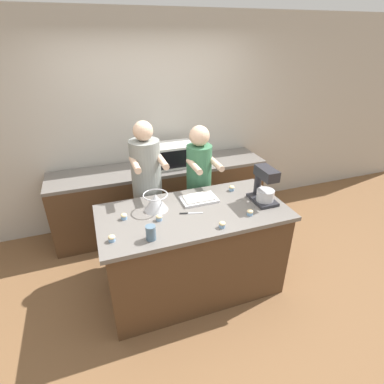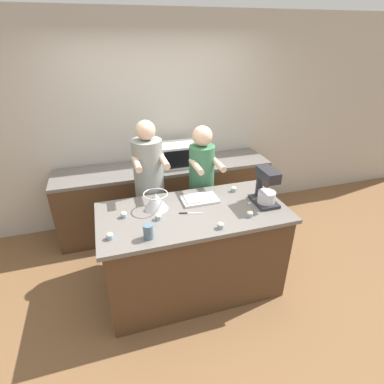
{
  "view_description": "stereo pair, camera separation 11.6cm",
  "coord_description": "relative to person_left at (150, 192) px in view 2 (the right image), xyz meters",
  "views": [
    {
      "loc": [
        -0.82,
        -2.25,
        2.42
      ],
      "look_at": [
        0.0,
        0.04,
        1.13
      ],
      "focal_mm": 28.0,
      "sensor_mm": 36.0,
      "label": 1
    },
    {
      "loc": [
        -0.71,
        -2.29,
        2.42
      ],
      "look_at": [
        0.0,
        0.04,
        1.13
      ],
      "focal_mm": 28.0,
      "sensor_mm": 36.0,
      "label": 2
    }
  ],
  "objects": [
    {
      "name": "mixing_bowl",
      "position": [
        -0.02,
        -0.47,
        0.15
      ],
      "size": [
        0.23,
        0.23,
        0.16
      ],
      "color": "#BCBCC1",
      "rests_on": "island_counter"
    },
    {
      "name": "knife",
      "position": [
        0.26,
        -0.64,
        0.06
      ],
      "size": [
        0.22,
        0.07,
        0.01
      ],
      "color": "#BCBCC1",
      "rests_on": "island_counter"
    },
    {
      "name": "microwave_oven",
      "position": [
        0.49,
        0.64,
        0.15
      ],
      "size": [
        0.51,
        0.35,
        0.28
      ],
      "color": "silver",
      "rests_on": "back_counter"
    },
    {
      "name": "island_counter",
      "position": [
        0.31,
        -0.61,
        -0.41
      ],
      "size": [
        1.78,
        0.86,
        0.95
      ],
      "color": "#4C331E",
      "rests_on": "ground_plane"
    },
    {
      "name": "cupcake_2",
      "position": [
        0.83,
        -0.36,
        0.09
      ],
      "size": [
        0.06,
        0.06,
        0.06
      ],
      "color": "#759EC6",
      "rests_on": "island_counter"
    },
    {
      "name": "drinking_glass",
      "position": [
        -0.17,
        -0.91,
        0.12
      ],
      "size": [
        0.08,
        0.08,
        0.13
      ],
      "color": "slate",
      "rests_on": "island_counter"
    },
    {
      "name": "cupcake_1",
      "position": [
        -0.33,
        -0.53,
        0.09
      ],
      "size": [
        0.06,
        0.06,
        0.06
      ],
      "color": "#759EC6",
      "rests_on": "island_counter"
    },
    {
      "name": "person_left",
      "position": [
        0.0,
        0.0,
        0.0
      ],
      "size": [
        0.33,
        0.5,
        1.68
      ],
      "color": "#232328",
      "rests_on": "ground_plane"
    },
    {
      "name": "cupcake_4",
      "position": [
        0.77,
        -0.85,
        0.09
      ],
      "size": [
        0.06,
        0.06,
        0.06
      ],
      "color": "#759EC6",
      "rests_on": "island_counter"
    },
    {
      "name": "back_counter",
      "position": [
        0.31,
        0.65,
        -0.44
      ],
      "size": [
        2.8,
        0.6,
        0.9
      ],
      "color": "#4C331E",
      "rests_on": "ground_plane"
    },
    {
      "name": "cupcake_3",
      "position": [
        0.44,
        -0.95,
        0.09
      ],
      "size": [
        0.06,
        0.06,
        0.06
      ],
      "color": "#759EC6",
      "rests_on": "island_counter"
    },
    {
      "name": "ground_plane",
      "position": [
        0.31,
        -0.61,
        -0.89
      ],
      "size": [
        16.0,
        16.0,
        0.0
      ],
      "primitive_type": "plane",
      "color": "brown"
    },
    {
      "name": "person_right",
      "position": [
        0.6,
        -0.0,
        -0.04
      ],
      "size": [
        0.3,
        0.48,
        1.57
      ],
      "color": "brown",
      "rests_on": "ground_plane"
    },
    {
      "name": "cupcake_5",
      "position": [
        -0.47,
        -0.83,
        0.09
      ],
      "size": [
        0.06,
        0.06,
        0.06
      ],
      "color": "#759EC6",
      "rests_on": "island_counter"
    },
    {
      "name": "baking_tray",
      "position": [
        0.43,
        -0.44,
        0.08
      ],
      "size": [
        0.36,
        0.23,
        0.04
      ],
      "color": "silver",
      "rests_on": "island_counter"
    },
    {
      "name": "stand_mixer",
      "position": [
        1.01,
        -0.67,
        0.22
      ],
      "size": [
        0.2,
        0.3,
        0.36
      ],
      "color": "#232328",
      "rests_on": "island_counter"
    },
    {
      "name": "cupcake_0",
      "position": [
        -0.04,
        -0.66,
        0.09
      ],
      "size": [
        0.06,
        0.06,
        0.06
      ],
      "color": "#759EC6",
      "rests_on": "island_counter"
    },
    {
      "name": "back_wall",
      "position": [
        0.31,
        1.0,
        0.46
      ],
      "size": [
        10.0,
        0.06,
        2.7
      ],
      "color": "#B2ADA3",
      "rests_on": "ground_plane"
    }
  ]
}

